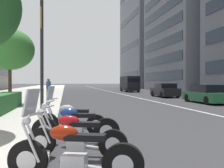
{
  "coord_description": "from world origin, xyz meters",
  "views": [
    {
      "loc": [
        -4.43,
        7.06,
        1.6
      ],
      "look_at": [
        17.48,
        3.23,
        1.4
      ],
      "focal_mm": 42.72,
      "sensor_mm": 36.0,
      "label": 1
    }
  ],
  "objects": [
    {
      "name": "street_tree_far_plaza",
      "position": [
        13.97,
        10.66,
        3.7
      ],
      "size": [
        3.17,
        3.17,
        4.91
      ],
      "color": "#473323",
      "rests_on": "sidewalk_right_plaza"
    },
    {
      "name": "car_following_behind",
      "position": [
        13.88,
        -3.33,
        0.65
      ],
      "size": [
        4.58,
        1.86,
        1.37
      ],
      "rotation": [
        0.0,
        0.0,
        0.0
      ],
      "color": "#236038",
      "rests_on": "ground"
    },
    {
      "name": "motorcycle_far_end_row",
      "position": [
        -0.19,
        6.97,
        0.44
      ],
      "size": [
        0.88,
        2.13,
        1.49
      ],
      "rotation": [
        0.0,
        0.0,
        1.26
      ],
      "color": "black",
      "rests_on": "ground"
    },
    {
      "name": "car_approaching_light",
      "position": [
        21.73,
        -3.08,
        0.66
      ],
      "size": [
        4.12,
        1.87,
        1.42
      ],
      "rotation": [
        0.0,
        0.0,
        0.0
      ],
      "color": "black",
      "rests_on": "ground"
    },
    {
      "name": "motorcycle_under_tarp",
      "position": [
        2.41,
        6.83,
        0.43
      ],
      "size": [
        0.73,
        2.23,
        1.12
      ],
      "rotation": [
        0.0,
        0.0,
        1.36
      ],
      "color": "black",
      "rests_on": "ground"
    },
    {
      "name": "lane_centre_stripe",
      "position": [
        35.0,
        0.0,
        0.0
      ],
      "size": [
        110.0,
        0.16,
        0.01
      ],
      "primitive_type": "cube",
      "color": "silver",
      "rests_on": "ground"
    },
    {
      "name": "delivery_van_ahead",
      "position": [
        36.33,
        -2.89,
        1.3
      ],
      "size": [
        5.24,
        2.09,
        2.43
      ],
      "rotation": [
        0.0,
        0.0,
        0.01
      ],
      "color": "black",
      "rests_on": "ground"
    },
    {
      "name": "street_lamp_with_banners",
      "position": [
        10.86,
        8.0,
        4.94
      ],
      "size": [
        1.26,
        2.46,
        7.85
      ],
      "color": "#232326",
      "rests_on": "sidewalk_right_plaza"
    },
    {
      "name": "office_tower_mid_left",
      "position": [
        40.09,
        -17.69,
        16.32
      ],
      "size": [
        19.84,
        16.72,
        32.63
      ],
      "color": "gray",
      "rests_on": "ground"
    },
    {
      "name": "pedestrian_on_plaza",
      "position": [
        17.9,
        8.43,
        1.02
      ],
      "size": [
        0.47,
        0.39,
        1.72
      ],
      "rotation": [
        0.0,
        0.0,
        1.96
      ],
      "color": "#3F724C",
      "rests_on": "sidewalk_right_plaza"
    },
    {
      "name": "sidewalk_right_plaza",
      "position": [
        30.0,
        12.49,
        0.07
      ],
      "size": [
        160.0,
        10.2,
        0.15
      ],
      "primitive_type": "cube",
      "color": "#B2ADA3",
      "rests_on": "ground"
    },
    {
      "name": "motorcycle_nearest_camera",
      "position": [
        1.21,
        6.86,
        0.41
      ],
      "size": [
        0.85,
        2.1,
        1.08
      ],
      "rotation": [
        0.0,
        0.0,
        1.27
      ],
      "color": "black",
      "rests_on": "ground"
    },
    {
      "name": "office_tower_far_left_down_avenue",
      "position": [
        64.38,
        -18.94,
        21.3
      ],
      "size": [
        21.7,
        19.21,
        42.59
      ],
      "color": "gray",
      "rests_on": "ground"
    },
    {
      "name": "motorcycle_second_in_row",
      "position": [
        3.76,
        6.9,
        0.43
      ],
      "size": [
        0.88,
        2.04,
        1.46
      ],
      "rotation": [
        0.0,
        0.0,
        1.24
      ],
      "color": "black",
      "rests_on": "ground"
    }
  ]
}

